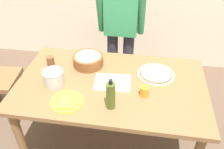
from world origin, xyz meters
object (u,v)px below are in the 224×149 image
object	(u,v)px
pizza_raw_on_board	(156,74)
cutting_board_white	(113,82)
cup_orange	(144,91)
cup_small_brown	(50,61)
steel_pot	(53,78)
dining_table	(111,91)
person_cook	(121,25)
plate_with_slice	(67,102)
popcorn_bowl	(88,59)
olive_oil_bottle	(111,95)

from	to	relation	value
pizza_raw_on_board	cutting_board_white	bearing A→B (deg)	-155.08
cup_orange	cup_small_brown	distance (m)	0.93
steel_pot	pizza_raw_on_board	bearing A→B (deg)	17.04
dining_table	person_cook	world-z (taller)	person_cook
person_cook	plate_with_slice	distance (m)	1.10
person_cook	plate_with_slice	world-z (taller)	person_cook
plate_with_slice	pizza_raw_on_board	bearing A→B (deg)	34.62
dining_table	popcorn_bowl	world-z (taller)	popcorn_bowl
person_cook	cup_orange	world-z (taller)	person_cook
cup_orange	steel_pot	bearing A→B (deg)	177.82
person_cook	plate_with_slice	bearing A→B (deg)	-105.03
popcorn_bowl	cutting_board_white	size ratio (longest dim) A/B	0.93
dining_table	cup_orange	bearing A→B (deg)	-22.28
pizza_raw_on_board	steel_pot	bearing A→B (deg)	-162.96
popcorn_bowl	olive_oil_bottle	xyz separation A→B (m)	(0.30, -0.52, 0.05)
olive_oil_bottle	cup_small_brown	world-z (taller)	olive_oil_bottle
cup_orange	cup_small_brown	size ratio (longest dim) A/B	1.00
popcorn_bowl	cup_small_brown	world-z (taller)	popcorn_bowl
popcorn_bowl	cutting_board_white	world-z (taller)	popcorn_bowl
olive_oil_bottle	person_cook	bearing A→B (deg)	93.22
person_cook	steel_pot	world-z (taller)	person_cook
steel_pot	cup_small_brown	world-z (taller)	steel_pot
pizza_raw_on_board	plate_with_slice	size ratio (longest dim) A/B	1.26
pizza_raw_on_board	cup_small_brown	size ratio (longest dim) A/B	3.85
person_cook	olive_oil_bottle	size ratio (longest dim) A/B	6.33
dining_table	pizza_raw_on_board	world-z (taller)	pizza_raw_on_board
pizza_raw_on_board	olive_oil_bottle	size ratio (longest dim) A/B	1.28
person_cook	pizza_raw_on_board	size ratio (longest dim) A/B	4.95
plate_with_slice	olive_oil_bottle	distance (m)	0.36
steel_pot	olive_oil_bottle	bearing A→B (deg)	-21.06
plate_with_slice	dining_table	bearing A→B (deg)	44.60
dining_table	steel_pot	size ratio (longest dim) A/B	9.22
popcorn_bowl	olive_oil_bottle	world-z (taller)	olive_oil_bottle
person_cook	popcorn_bowl	xyz separation A→B (m)	(-0.24, -0.52, -0.12)
popcorn_bowl	olive_oil_bottle	size ratio (longest dim) A/B	1.09
plate_with_slice	olive_oil_bottle	bearing A→B (deg)	1.20
steel_pot	cup_orange	world-z (taller)	steel_pot
steel_pot	cup_orange	size ratio (longest dim) A/B	2.04
dining_table	olive_oil_bottle	bearing A→B (deg)	-81.36
steel_pot	cup_small_brown	bearing A→B (deg)	115.99
pizza_raw_on_board	dining_table	bearing A→B (deg)	-155.48
plate_with_slice	cup_orange	world-z (taller)	cup_orange
person_cook	cutting_board_white	bearing A→B (deg)	-87.82
plate_with_slice	cup_orange	size ratio (longest dim) A/B	3.06
popcorn_bowl	steel_pot	distance (m)	0.39
plate_with_slice	steel_pot	world-z (taller)	steel_pot
plate_with_slice	steel_pot	xyz separation A→B (m)	(-0.17, 0.20, 0.06)
dining_table	steel_pot	world-z (taller)	steel_pot
person_cook	steel_pot	bearing A→B (deg)	-118.31
cup_small_brown	person_cook	bearing A→B (deg)	44.45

